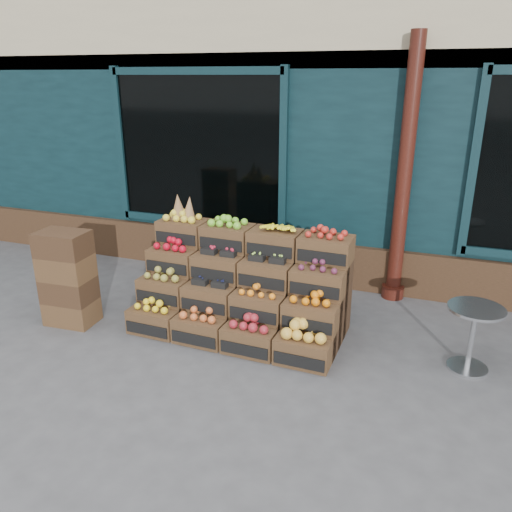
% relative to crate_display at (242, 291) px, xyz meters
% --- Properties ---
extents(ground, '(60.00, 60.00, 0.00)m').
position_rel_crate_display_xyz_m(ground, '(0.34, -0.63, -0.44)').
color(ground, '#48484A').
rests_on(ground, ground).
extents(shop_facade, '(12.00, 6.24, 4.80)m').
position_rel_crate_display_xyz_m(shop_facade, '(0.34, 4.49, 1.95)').
color(shop_facade, black).
rests_on(shop_facade, ground).
extents(crate_display, '(2.32, 1.18, 1.43)m').
position_rel_crate_display_xyz_m(crate_display, '(0.00, 0.00, 0.00)').
color(crate_display, '#49311D').
rests_on(crate_display, ground).
extents(spare_crates, '(0.57, 0.42, 1.10)m').
position_rel_crate_display_xyz_m(spare_crates, '(-1.90, -0.59, 0.11)').
color(spare_crates, '#49311D').
rests_on(spare_crates, ground).
extents(bistro_table, '(0.53, 0.53, 0.66)m').
position_rel_crate_display_xyz_m(bistro_table, '(2.40, -0.06, -0.03)').
color(bistro_table, silver).
rests_on(bistro_table, ground).
extents(shopkeeper, '(0.77, 0.58, 1.91)m').
position_rel_crate_display_xyz_m(shopkeeper, '(-1.12, 2.37, 0.51)').
color(shopkeeper, '#1E6A3B').
rests_on(shopkeeper, ground).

